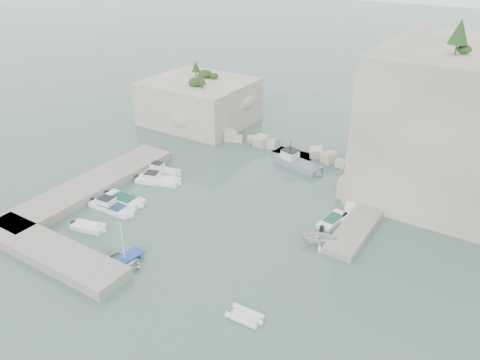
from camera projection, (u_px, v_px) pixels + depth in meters
The scene contains 21 objects.
ground at pixel (210, 227), 49.96m from camera, with size 400.00×400.00×0.00m, color #45675C.
cliff_terrace at pixel (383, 181), 56.65m from camera, with size 8.00×10.00×2.50m, color beige.
outcrop_west at pixel (199, 102), 76.55m from camera, with size 16.00×14.00×7.00m, color beige.
quay_west at pixel (92, 186), 57.05m from camera, with size 5.00×24.00×1.10m, color #9E9689.
quay_south at pixel (50, 251), 45.13m from camera, with size 18.00×4.00×1.10m, color #9E9689.
ledge_east at pixel (364, 218), 50.82m from camera, with size 3.00×16.00×0.80m, color #9E9689.
breakwater at pixel (294, 149), 66.56m from camera, with size 28.00×3.00×1.40m, color beige.
motorboat_a at pixel (162, 173), 61.35m from camera, with size 5.26×1.57×1.40m, color silver, non-canonical shape.
motorboat_b at pixel (158, 182), 58.97m from camera, with size 5.99×1.96×1.40m, color white, non-canonical shape.
motorboat_c at pixel (124, 201), 54.75m from camera, with size 5.64×2.05×0.70m, color white, non-canonical shape.
motorboat_d at pixel (112, 210), 53.08m from camera, with size 6.17×1.83×1.40m, color white, non-canonical shape.
motorboat_e at pixel (89, 229), 49.56m from camera, with size 3.85×1.57×0.70m, color white, non-canonical shape.
rowboat at pixel (125, 263), 44.47m from camera, with size 3.03×4.25×0.88m, color white.
inflatable_dinghy at pixel (245, 318), 38.07m from camera, with size 3.16×1.53×0.44m, color silver, non-canonical shape.
tender_east_a at pixel (318, 243), 47.27m from camera, with size 3.22×3.73×1.96m, color white.
tender_east_b at pixel (332, 223), 50.69m from camera, with size 4.55×1.55×0.70m, color white, non-canonical shape.
tender_east_c at pixel (350, 216), 51.87m from camera, with size 4.70×1.52×0.70m, color white, non-canonical shape.
tender_east_d at pixel (351, 193), 56.41m from camera, with size 1.66×4.43×1.71m, color silver.
work_boat at pixel (297, 167), 62.91m from camera, with size 7.53×2.22×2.20m, color slate, non-canonical shape.
rowboat_mast at pixel (122, 241), 43.30m from camera, with size 0.10×0.10×4.20m, color white.
vegetation at pixel (466, 35), 51.41m from camera, with size 53.48×13.88×13.40m.
Camera 1 is at (25.26, -33.66, 27.58)m, focal length 35.00 mm.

